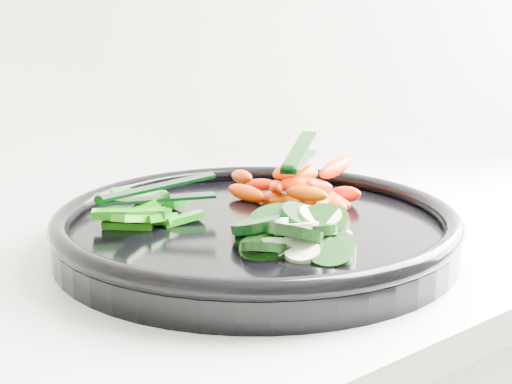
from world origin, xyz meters
TOP-DOWN VIEW (x-y plane):
  - veggie_tray at (0.45, 1.62)m, footprint 0.47×0.47m
  - cucumber_pile at (0.44, 1.55)m, footprint 0.12×0.13m
  - carrot_pile at (0.53, 1.64)m, footprint 0.14×0.16m
  - pepper_pile at (0.38, 1.69)m, footprint 0.11×0.10m
  - tong_carrot at (0.53, 1.64)m, footprint 0.10×0.08m
  - tong_pepper at (0.39, 1.69)m, footprint 0.11×0.06m

SIDE VIEW (x-z plane):
  - veggie_tray at x=0.45m, z-range 0.93..0.97m
  - pepper_pile at x=0.38m, z-range 0.94..0.98m
  - cucumber_pile at x=0.44m, z-range 0.94..0.98m
  - carrot_pile at x=0.53m, z-range 0.94..1.00m
  - tong_pepper at x=0.39m, z-range 0.97..0.99m
  - tong_carrot at x=0.53m, z-range 0.99..1.02m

